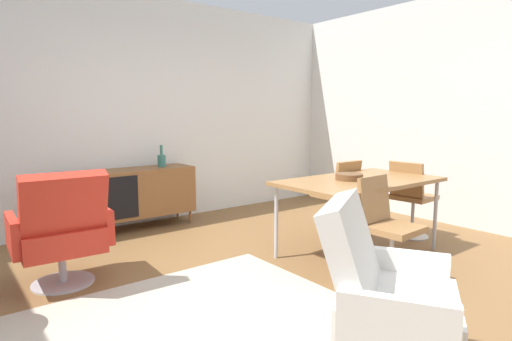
# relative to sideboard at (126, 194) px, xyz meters

# --- Properties ---
(ground_plane) EXTENTS (8.32, 8.32, 0.00)m
(ground_plane) POSITION_rel_sideboard_xyz_m (0.13, -2.30, -0.44)
(ground_plane) COLOR brown
(wall_back) EXTENTS (6.80, 0.12, 2.80)m
(wall_back) POSITION_rel_sideboard_xyz_m (0.13, 0.30, 0.96)
(wall_back) COLOR silver
(wall_back) RESTS_ON ground_plane
(wall_right) EXTENTS (0.12, 5.60, 2.80)m
(wall_right) POSITION_rel_sideboard_xyz_m (3.33, -2.30, 0.96)
(wall_right) COLOR silver
(wall_right) RESTS_ON ground_plane
(sideboard) EXTENTS (1.60, 0.45, 0.72)m
(sideboard) POSITION_rel_sideboard_xyz_m (0.00, 0.00, 0.00)
(sideboard) COLOR brown
(sideboard) RESTS_ON ground_plane
(vase_cobalt) EXTENTS (0.10, 0.10, 0.27)m
(vase_cobalt) POSITION_rel_sideboard_xyz_m (0.46, 0.00, 0.37)
(vase_cobalt) COLOR #337266
(vase_cobalt) RESTS_ON sideboard
(dining_table) EXTENTS (1.60, 0.90, 0.74)m
(dining_table) POSITION_rel_sideboard_xyz_m (1.48, -2.20, 0.26)
(dining_table) COLOR olive
(dining_table) RESTS_ON ground_plane
(wooden_bowl_on_table) EXTENTS (0.26, 0.26, 0.06)m
(wooden_bowl_on_table) POSITION_rel_sideboard_xyz_m (1.38, -2.16, 0.33)
(wooden_bowl_on_table) COLOR brown
(wooden_bowl_on_table) RESTS_ON dining_table
(dining_chair_far_end) EXTENTS (0.45, 0.43, 0.86)m
(dining_chair_far_end) POSITION_rel_sideboard_xyz_m (2.37, -2.21, 0.03)
(dining_chair_far_end) COLOR #9E7042
(dining_chair_far_end) RESTS_ON ground_plane
(dining_chair_front_left) EXTENTS (0.42, 0.44, 0.86)m
(dining_chair_front_left) POSITION_rel_sideboard_xyz_m (1.13, -2.76, 0.03)
(dining_chair_front_left) COLOR #9E7042
(dining_chair_front_left) RESTS_ON ground_plane
(dining_chair_back_right) EXTENTS (0.40, 0.43, 0.86)m
(dining_chair_back_right) POSITION_rel_sideboard_xyz_m (1.83, -1.65, 0.03)
(dining_chair_back_right) COLOR #9E7042
(dining_chair_back_right) RESTS_ON ground_plane
(lounge_chair_red) EXTENTS (0.74, 0.68, 0.95)m
(lounge_chair_red) POSITION_rel_sideboard_xyz_m (-1.00, -1.29, 0.03)
(lounge_chair_red) COLOR red
(lounge_chair_red) RESTS_ON ground_plane
(armchair_black_shell) EXTENTS (0.89, 0.88, 0.95)m
(armchair_black_shell) POSITION_rel_sideboard_xyz_m (-0.01, -3.55, 0.03)
(armchair_black_shell) COLOR silver
(armchair_black_shell) RESTS_ON ground_plane
(area_rug) EXTENTS (2.20, 1.70, 0.01)m
(area_rug) POSITION_rel_sideboard_xyz_m (-0.49, -2.42, -0.44)
(area_rug) COLOR #B7AD99
(area_rug) RESTS_ON ground_plane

